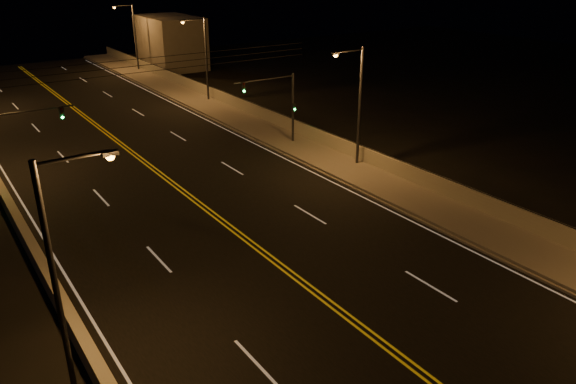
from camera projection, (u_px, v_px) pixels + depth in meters
road at (236, 231)px, 29.66m from camera, size 18.00×120.00×0.02m
sidewalk at (386, 186)px, 35.20m from camera, size 3.60×120.00×0.30m
curb at (363, 193)px, 34.26m from camera, size 0.14×120.00×0.15m
parapet_wall at (406, 171)px, 35.80m from camera, size 0.30×120.00×1.00m
jersey_barrier at (47, 277)px, 24.59m from camera, size 0.45×120.00×0.93m
distant_building_right at (171, 42)px, 72.15m from camera, size 6.00×10.00×6.42m
parapet_rail at (406, 163)px, 35.60m from camera, size 0.06×120.00×0.06m
lane_markings at (236, 232)px, 29.60m from camera, size 17.32×116.00×0.00m
streetlight_1 at (357, 100)px, 36.77m from camera, size 2.55×0.28×8.13m
streetlight_2 at (203, 54)px, 53.94m from camera, size 2.55×0.28×8.13m
streetlight_3 at (133, 33)px, 68.68m from camera, size 2.55×0.28×8.13m
streetlight_4 at (62, 261)px, 17.33m from camera, size 2.55×0.28×8.13m
traffic_signal_right at (281, 101)px, 41.47m from camera, size 5.11×0.31×5.51m
traffic_signal_left at (7, 145)px, 31.80m from camera, size 5.11×0.31×5.51m
overhead_wires at (154, 64)px, 34.02m from camera, size 22.00×0.03×0.83m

